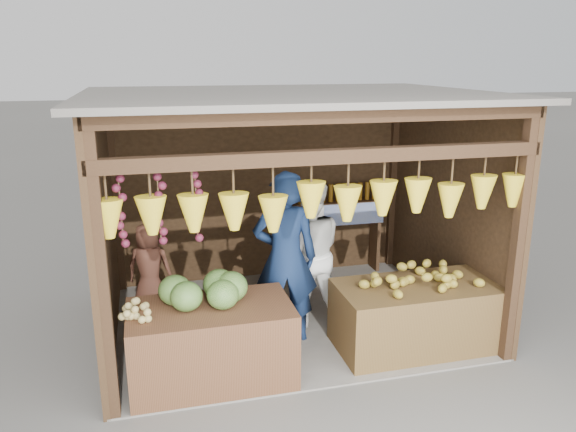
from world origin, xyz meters
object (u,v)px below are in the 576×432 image
at_px(man_standing, 285,258).
at_px(vendor_seated, 150,268).
at_px(counter_left, 212,344).
at_px(woman_standing, 308,253).
at_px(counter_right, 416,316).

xyz_separation_m(man_standing, vendor_seated, (-1.41, 0.45, -0.15)).
bearing_deg(vendor_seated, counter_left, 134.97).
relative_size(counter_left, vendor_seated, 1.50).
bearing_deg(woman_standing, man_standing, 51.40).
bearing_deg(vendor_seated, man_standing, -178.53).
distance_m(counter_right, man_standing, 1.52).
height_order(man_standing, woman_standing, man_standing).
distance_m(woman_standing, vendor_seated, 1.77).
height_order(counter_right, woman_standing, woman_standing).
bearing_deg(counter_left, woman_standing, 38.18).
distance_m(counter_left, man_standing, 1.23).
distance_m(counter_left, counter_right, 2.19).
bearing_deg(man_standing, vendor_seated, -7.82).
bearing_deg(counter_right, woman_standing, 137.05).
height_order(counter_left, man_standing, man_standing).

